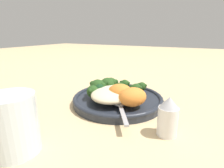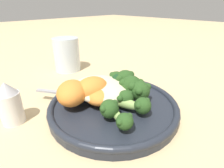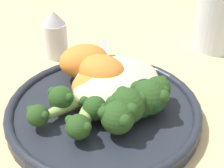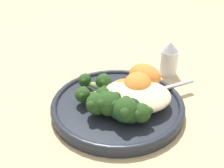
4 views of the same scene
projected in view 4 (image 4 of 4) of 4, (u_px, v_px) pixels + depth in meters
name	position (u px, v px, depth m)	size (l,w,h in m)	color
ground_plane	(118.00, 108.00, 0.59)	(4.00, 4.00, 0.00)	#D6B784
plate	(120.00, 106.00, 0.57)	(0.24, 0.24, 0.02)	#232833
quinoa_mound	(137.00, 95.00, 0.56)	(0.12, 0.10, 0.03)	beige
broccoli_stalk_0	(110.00, 85.00, 0.59)	(0.09, 0.06, 0.03)	#8EB25B
broccoli_stalk_1	(96.00, 84.00, 0.60)	(0.11, 0.05, 0.03)	#8EB25B
broccoli_stalk_2	(96.00, 95.00, 0.56)	(0.10, 0.05, 0.03)	#8EB25B
broccoli_stalk_3	(111.00, 95.00, 0.56)	(0.08, 0.05, 0.03)	#8EB25B
broccoli_stalk_4	(104.00, 101.00, 0.54)	(0.10, 0.10, 0.04)	#8EB25B
broccoli_stalk_5	(111.00, 103.00, 0.53)	(0.06, 0.08, 0.04)	#8EB25B
broccoli_stalk_6	(126.00, 108.00, 0.52)	(0.04, 0.11, 0.04)	#8EB25B
broccoli_stalk_7	(139.00, 111.00, 0.52)	(0.06, 0.09, 0.03)	#8EB25B
sweet_potato_chunk_0	(128.00, 89.00, 0.58)	(0.07, 0.05, 0.03)	orange
sweet_potato_chunk_1	(145.00, 76.00, 0.60)	(0.07, 0.05, 0.04)	orange
sweet_potato_chunk_2	(137.00, 86.00, 0.57)	(0.07, 0.05, 0.04)	orange
sweet_potato_chunk_3	(145.00, 78.00, 0.60)	(0.05, 0.04, 0.03)	orange
kale_tuft	(126.00, 110.00, 0.52)	(0.05, 0.05, 0.04)	#193D1E
spoon	(153.00, 91.00, 0.59)	(0.12, 0.09, 0.01)	#A3A3A8
salt_shaker	(169.00, 59.00, 0.68)	(0.04, 0.04, 0.08)	white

